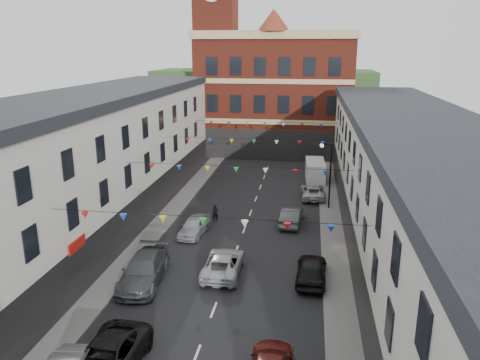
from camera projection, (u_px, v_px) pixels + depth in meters
The scene contains 18 objects.
ground at pixel (226, 276), 29.62m from camera, with size 160.00×160.00×0.00m, color black.
pavement_left at pixel (134, 255), 32.50m from camera, with size 1.80×64.00×0.15m, color #605E5B.
pavement_right at pixel (336, 268), 30.51m from camera, with size 1.80×64.00×0.15m, color #605E5B.
terrace_left at pixel (53, 183), 30.81m from camera, with size 8.40×56.00×10.70m.
terrace_right at pixel (425, 208), 27.56m from camera, with size 8.40×56.00×9.70m.
civic_building at pixel (275, 92), 63.51m from camera, with size 20.60×13.30×18.50m.
clock_tower at pixel (216, 40), 59.94m from camera, with size 5.60×5.60×30.00m.
distant_hill at pixel (264, 97), 87.83m from camera, with size 40.00×14.00×10.00m, color #2A4B23.
street_lamp at pixel (328, 167), 40.94m from camera, with size 1.10×0.36×6.00m.
car_left_c at pixel (106, 359), 20.52m from camera, with size 2.54×5.51×1.53m, color black.
car_left_d at pixel (144, 270), 28.64m from camera, with size 2.31×5.69×1.65m, color #414549.
car_left_e at pixel (194, 226), 36.08m from camera, with size 1.66×4.13×1.41m, color #96989E.
car_right_d at pixel (312, 270), 28.82m from camera, with size 1.82×4.52×1.54m, color black.
car_right_e at pixel (291, 216), 38.19m from camera, with size 1.54×4.43×1.46m, color #45484C.
car_right_f at pixel (313, 192), 44.89m from camera, with size 2.18×4.73×1.31m, color #ABADB0.
moving_car at pixel (223, 263), 29.82m from camera, with size 2.33×5.05×1.40m, color #B1B3B9.
white_van at pixel (315, 171), 50.54m from camera, with size 1.94×5.04×2.23m, color silver.
pedestrian at pixel (215, 214), 38.62m from camera, with size 0.56×0.36×1.52m, color black.
Camera 1 is at (4.86, -26.41, 13.94)m, focal length 35.00 mm.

